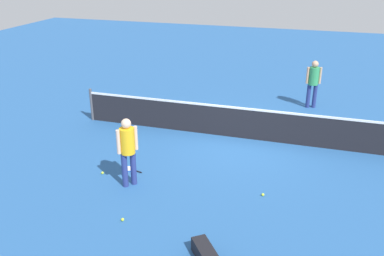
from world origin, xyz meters
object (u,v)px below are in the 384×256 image
(tennis_ball_by_net, at_px, (103,173))
(tennis_racket_near_player, at_px, (130,169))
(player_near_side, at_px, (128,147))
(tennis_ball_near_player, at_px, (123,220))
(equipment_bag, at_px, (205,254))
(tennis_racket_far_player, at_px, (290,114))
(tennis_ball_midcourt, at_px, (263,195))
(player_far_side, at_px, (313,80))

(tennis_ball_by_net, bearing_deg, tennis_racket_near_player, 38.74)
(player_near_side, xyz_separation_m, tennis_ball_near_player, (0.47, -1.38, -0.98))
(tennis_racket_near_player, bearing_deg, tennis_ball_by_net, -141.26)
(player_near_side, relative_size, equipment_bag, 2.11)
(player_near_side, xyz_separation_m, tennis_racket_near_player, (-0.34, 0.71, -1.00))
(tennis_ball_near_player, height_order, tennis_ball_by_net, same)
(tennis_racket_near_player, distance_m, tennis_racket_far_player, 6.31)
(tennis_racket_near_player, height_order, tennis_ball_near_player, tennis_ball_near_player)
(tennis_ball_midcourt, bearing_deg, tennis_ball_near_player, -145.41)
(player_far_side, distance_m, tennis_ball_near_player, 8.98)
(player_far_side, height_order, equipment_bag, player_far_side)
(tennis_ball_by_net, distance_m, tennis_ball_midcourt, 4.00)
(player_near_side, xyz_separation_m, tennis_ball_midcourt, (3.11, 0.44, -0.98))
(player_far_side, relative_size, tennis_ball_near_player, 25.76)
(tennis_ball_near_player, relative_size, equipment_bag, 0.08)
(tennis_racket_near_player, relative_size, tennis_ball_near_player, 9.20)
(player_far_side, xyz_separation_m, tennis_ball_midcourt, (-0.77, -6.43, -0.98))
(tennis_racket_far_player, height_order, tennis_ball_midcourt, tennis_ball_midcourt)
(player_near_side, distance_m, tennis_racket_far_player, 6.81)
(tennis_racket_far_player, distance_m, tennis_ball_near_player, 7.79)
(tennis_ball_near_player, bearing_deg, tennis_ball_midcourt, 34.59)
(player_near_side, bearing_deg, tennis_racket_near_player, 115.86)
(tennis_ball_near_player, distance_m, equipment_bag, 2.06)
(player_far_side, distance_m, tennis_racket_far_player, 1.53)
(tennis_racket_near_player, distance_m, tennis_ball_near_player, 2.24)
(player_near_side, height_order, tennis_ball_by_net, player_near_side)
(tennis_racket_far_player, xyz_separation_m, equipment_bag, (-0.81, -7.93, 0.13))
(tennis_ball_near_player, bearing_deg, player_near_side, 108.93)
(tennis_racket_near_player, height_order, tennis_ball_by_net, tennis_ball_by_net)
(tennis_racket_near_player, xyz_separation_m, tennis_racket_far_player, (3.58, 5.20, 0.00))
(tennis_racket_near_player, distance_m, tennis_ball_by_net, 0.69)
(player_near_side, bearing_deg, tennis_racket_far_player, 61.28)
(player_far_side, relative_size, equipment_bag, 2.11)
(player_far_side, bearing_deg, tennis_racket_far_player, -123.91)
(tennis_ball_by_net, relative_size, equipment_bag, 0.08)
(tennis_racket_far_player, distance_m, tennis_ball_by_net, 6.98)
(tennis_ball_by_net, height_order, tennis_ball_midcourt, same)
(tennis_ball_by_net, bearing_deg, player_near_side, -17.36)
(tennis_ball_midcourt, xyz_separation_m, equipment_bag, (-0.69, -2.47, 0.11))
(tennis_racket_far_player, xyz_separation_m, tennis_ball_near_player, (-2.76, -7.29, 0.02))
(tennis_ball_midcourt, bearing_deg, tennis_racket_near_player, 175.56)
(player_far_side, xyz_separation_m, tennis_racket_near_player, (-4.23, -6.16, -1.00))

